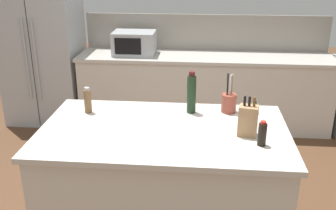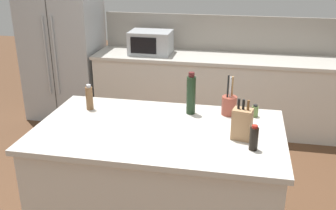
# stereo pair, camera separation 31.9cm
# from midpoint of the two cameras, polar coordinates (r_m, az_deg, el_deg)

# --- Properties ---
(back_counter_run) EXTENTS (3.19, 0.66, 0.94)m
(back_counter_run) POSITION_cam_midpoint_polar(r_m,az_deg,el_deg) (5.08, 3.44, 2.02)
(back_counter_run) COLOR beige
(back_counter_run) RESTS_ON ground_plane
(wall_backsplash) EXTENTS (3.15, 0.03, 0.46)m
(wall_backsplash) POSITION_cam_midpoint_polar(r_m,az_deg,el_deg) (5.20, 3.73, 10.46)
(wall_backsplash) COLOR gray
(wall_backsplash) RESTS_ON back_counter_run
(kitchen_island) EXTENTS (1.83, 1.07, 0.94)m
(kitchen_island) POSITION_cam_midpoint_polar(r_m,az_deg,el_deg) (3.12, -3.57, -11.34)
(kitchen_island) COLOR beige
(kitchen_island) RESTS_ON ground_plane
(refrigerator) EXTENTS (0.96, 0.75, 1.84)m
(refrigerator) POSITION_cam_midpoint_polar(r_m,az_deg,el_deg) (5.47, -19.29, 7.17)
(refrigerator) COLOR #ADB2B7
(refrigerator) RESTS_ON ground_plane
(microwave) EXTENTS (0.52, 0.39, 0.28)m
(microwave) POSITION_cam_midpoint_polar(r_m,az_deg,el_deg) (5.01, -6.77, 8.92)
(microwave) COLOR #ADB2B7
(microwave) RESTS_ON back_counter_run
(knife_block) EXTENTS (0.15, 0.13, 0.29)m
(knife_block) POSITION_cam_midpoint_polar(r_m,az_deg,el_deg) (2.77, 8.33, -2.28)
(knife_block) COLOR #A87C54
(knife_block) RESTS_ON kitchen_island
(utensil_crock) EXTENTS (0.12, 0.12, 0.32)m
(utensil_crock) POSITION_cam_midpoint_polar(r_m,az_deg,el_deg) (3.17, 6.01, 0.34)
(utensil_crock) COLOR brown
(utensil_crock) RESTS_ON kitchen_island
(soy_sauce_bottle) EXTENTS (0.06, 0.06, 0.17)m
(soy_sauce_bottle) POSITION_cam_midpoint_polar(r_m,az_deg,el_deg) (2.66, 10.21, -4.24)
(soy_sauce_bottle) COLOR black
(soy_sauce_bottle) RESTS_ON kitchen_island
(wine_bottle) EXTENTS (0.07, 0.07, 0.34)m
(wine_bottle) POSITION_cam_midpoint_polar(r_m,az_deg,el_deg) (3.12, 0.51, 1.63)
(wine_bottle) COLOR black
(wine_bottle) RESTS_ON kitchen_island
(pepper_grinder) EXTENTS (0.06, 0.06, 0.21)m
(pepper_grinder) POSITION_cam_midpoint_polar(r_m,az_deg,el_deg) (3.24, -14.36, 0.55)
(pepper_grinder) COLOR brown
(pepper_grinder) RESTS_ON kitchen_island
(spice_jar_oregano) EXTENTS (0.05, 0.05, 0.10)m
(spice_jar_oregano) POSITION_cam_midpoint_polar(r_m,az_deg,el_deg) (3.19, 9.64, -0.43)
(spice_jar_oregano) COLOR #567038
(spice_jar_oregano) RESTS_ON kitchen_island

